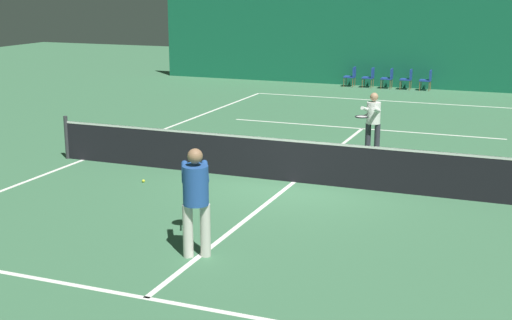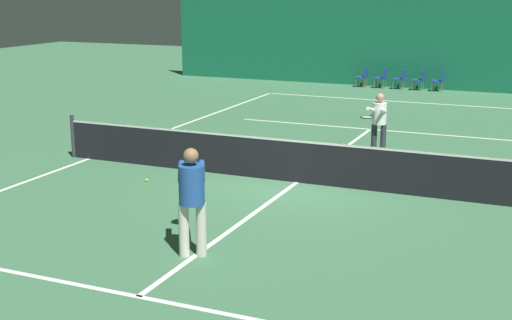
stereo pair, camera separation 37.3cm
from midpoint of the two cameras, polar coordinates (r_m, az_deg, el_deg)
ground_plane at (r=15.64m, az=2.38°, el=-1.78°), size 60.00×60.00×0.00m
backdrop_curtain at (r=30.38m, az=12.37°, el=9.15°), size 23.00×0.12×3.75m
court_line_baseline_far at (r=26.92m, az=10.82°, el=4.63°), size 11.00×0.10×0.00m
court_line_service_far at (r=21.63m, az=8.01°, el=2.50°), size 8.25×0.10×0.00m
court_line_service_near at (r=10.18m, az=-9.86°, el=-10.83°), size 8.25×0.10×0.00m
court_line_sideline_left at (r=18.15m, az=-14.24°, el=0.01°), size 0.10×23.80×0.00m
court_line_centre at (r=15.64m, az=2.38°, el=-1.77°), size 0.10×12.80×0.00m
tennis_net at (r=15.51m, az=2.40°, el=0.04°), size 12.00×0.10×1.07m
player_near at (r=11.23m, az=-5.79°, el=-2.71°), size 0.98×1.40×1.77m
player_far at (r=18.35m, az=8.75°, el=3.32°), size 0.46×1.32×1.56m
courtside_chair_0 at (r=30.50m, az=7.29°, el=6.74°), size 0.44×0.44×0.84m
courtside_chair_1 at (r=30.32m, az=8.74°, el=6.65°), size 0.44×0.44×0.84m
courtside_chair_2 at (r=30.15m, az=10.21°, el=6.55°), size 0.44×0.44×0.84m
courtside_chair_3 at (r=30.01m, az=11.70°, el=6.45°), size 0.44×0.44×0.84m
courtside_chair_4 at (r=29.88m, az=13.20°, el=6.34°), size 0.44×0.44×0.84m
tennis_ball at (r=15.82m, az=-9.67°, el=-1.67°), size 0.07×0.07×0.07m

